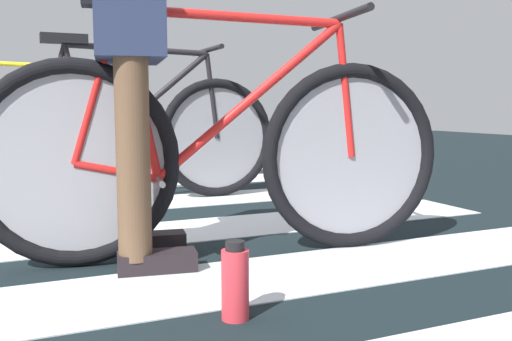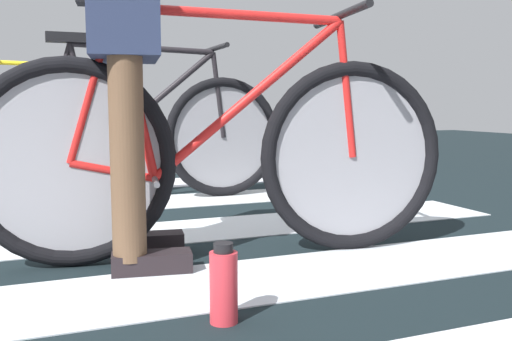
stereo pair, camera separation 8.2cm
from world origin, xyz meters
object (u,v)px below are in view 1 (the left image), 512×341
at_px(water_bottle, 235,282).
at_px(bicycle_1_of_4, 220,153).
at_px(cyclist_1_of_4, 131,81).
at_px(bicycle_2_of_4, 132,135).
at_px(bicycle_3_of_4, 9,128).

bearing_deg(water_bottle, bicycle_1_of_4, 73.35).
distance_m(cyclist_1_of_4, bicycle_2_of_4, 1.29).
bearing_deg(bicycle_1_of_4, water_bottle, -97.85).
height_order(cyclist_1_of_4, water_bottle, cyclist_1_of_4).
relative_size(cyclist_1_of_4, water_bottle, 4.73).
distance_m(cyclist_1_of_4, water_bottle, 0.84).
relative_size(bicycle_1_of_4, water_bottle, 8.28).
bearing_deg(water_bottle, cyclist_1_of_4, 101.65).
relative_size(bicycle_1_of_4, cyclist_1_of_4, 1.75).
xyz_separation_m(bicycle_1_of_4, bicycle_3_of_4, (-0.71, 2.80, 0.00)).
bearing_deg(cyclist_1_of_4, water_bottle, -69.56).
bearing_deg(bicycle_2_of_4, bicycle_3_of_4, 112.80).
xyz_separation_m(bicycle_1_of_4, bicycle_2_of_4, (-0.07, 1.29, 0.00)).
xyz_separation_m(bicycle_1_of_4, water_bottle, (-0.18, -0.59, -0.29)).
xyz_separation_m(cyclist_1_of_4, bicycle_2_of_4, (0.24, 1.24, -0.25)).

